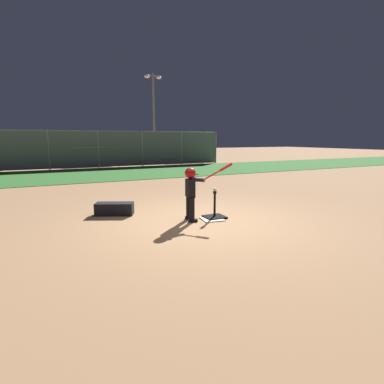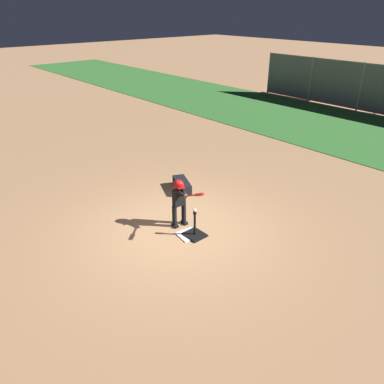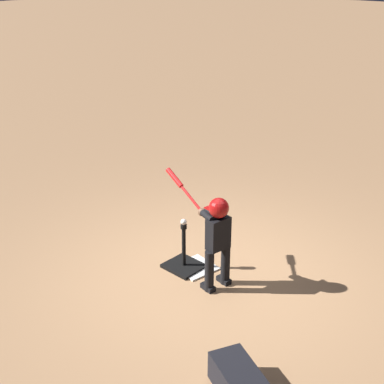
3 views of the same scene
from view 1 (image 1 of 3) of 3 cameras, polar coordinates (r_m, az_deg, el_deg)
name	(u,v)px [view 1 (image 1 of 3)]	position (r m, az deg, el deg)	size (l,w,h in m)	color
ground_plane	(201,221)	(6.30, 1.75, -5.63)	(90.00, 90.00, 0.00)	#AD7F56
grass_outfield_strip	(110,173)	(15.52, -15.28, 3.45)	(56.00, 6.06, 0.02)	#33702D
backstop_fence	(98,148)	(18.74, -17.39, 7.92)	(16.17, 0.08, 2.20)	#9E9EA3
home_plate	(212,219)	(6.47, 3.85, -5.14)	(0.44, 0.44, 0.02)	white
batting_tee	(215,215)	(6.58, 4.31, -4.30)	(0.44, 0.40, 0.59)	black
batter_child	(192,187)	(6.23, 0.02, 0.95)	(1.06, 0.36, 1.21)	black
baseball	(215,190)	(6.46, 4.38, 0.47)	(0.07, 0.07, 0.07)	white
bleachers_far_left	(95,157)	(19.85, -17.94, 6.45)	(2.77, 2.39, 1.25)	#93969E
bleachers_right_center	(187,156)	(22.42, -0.87, 6.91)	(2.90, 1.94, 0.96)	#93969E
equipment_bag	(114,209)	(7.03, -14.55, -3.12)	(0.84, 0.32, 0.28)	black
field_light_pole	(154,102)	(31.39, -7.34, 16.61)	(1.76, 0.44, 8.07)	slate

